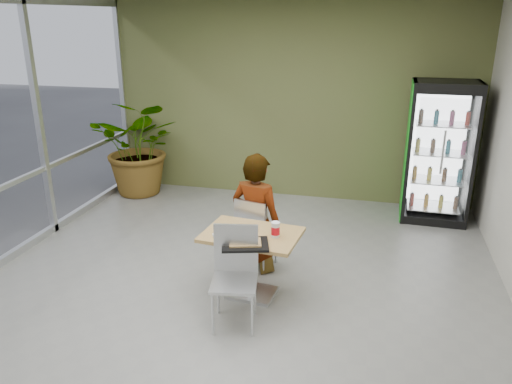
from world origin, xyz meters
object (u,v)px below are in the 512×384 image
dining_table (252,251)px  cafeteria_tray (245,244)px  chair_far (254,229)px  potted_plant (141,147)px  chair_near (235,267)px  seated_woman (256,224)px  soda_cup (275,230)px  beverage_fridge (439,153)px

dining_table → cafeteria_tray: size_ratio=2.32×
chair_far → potted_plant: (-2.55, 2.25, 0.29)m
cafeteria_tray → chair_far: bearing=98.8°
chair_far → potted_plant: potted_plant is taller
dining_table → chair_near: bearing=-95.1°
seated_woman → potted_plant: size_ratio=1.06×
soda_cup → potted_plant: (-2.94, 2.87, 0.00)m
dining_table → chair_far: size_ratio=1.18×
seated_woman → soda_cup: size_ratio=10.65×
chair_near → beverage_fridge: (2.18, 3.32, 0.45)m
seated_woman → potted_plant: (-2.57, 2.21, 0.25)m
soda_cup → beverage_fridge: bearing=56.9°
chair_far → potted_plant: size_ratio=0.55×
chair_near → soda_cup: bearing=46.1°
chair_far → seated_woman: size_ratio=0.52×
dining_table → soda_cup: 0.40m
dining_table → beverage_fridge: 3.57m
chair_far → chair_near: 1.08m
soda_cup → cafeteria_tray: soda_cup is taller
soda_cup → cafeteria_tray: 0.39m
chair_near → soda_cup: 0.60m
chair_far → cafeteria_tray: bearing=112.3°
dining_table → seated_woman: (-0.10, 0.63, 0.04)m
chair_near → potted_plant: bearing=118.4°
beverage_fridge → dining_table: bearing=-125.6°
chair_far → chair_near: (0.08, -1.08, 0.05)m
dining_table → soda_cup: soda_cup is taller
chair_near → cafeteria_tray: size_ratio=2.15×
beverage_fridge → potted_plant: beverage_fridge is taller
dining_table → beverage_fridge: bearing=53.0°
dining_table → potted_plant: size_ratio=0.65×
soda_cup → cafeteria_tray: (-0.25, -0.28, -0.07)m
seated_woman → cafeteria_tray: size_ratio=3.77×
dining_table → beverage_fridge: (2.13, 2.82, 0.50)m
chair_near → potted_plant: 4.25m
seated_woman → beverage_fridge: size_ratio=0.85×
chair_far → potted_plant: 3.41m
soda_cup → potted_plant: potted_plant is taller
chair_far → beverage_fridge: (2.26, 2.24, 0.50)m
beverage_fridge → seated_woman: bearing=-134.1°
chair_near → potted_plant: potted_plant is taller
chair_near → seated_woman: 1.13m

